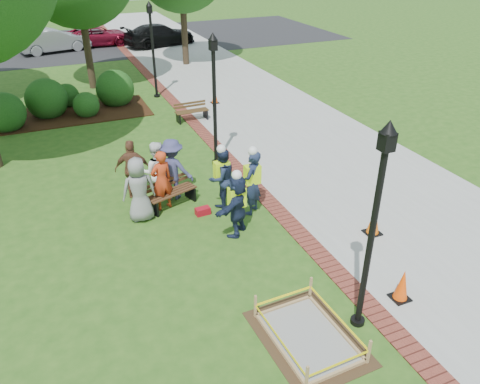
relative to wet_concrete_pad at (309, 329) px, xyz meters
name	(u,v)px	position (x,y,z in m)	size (l,w,h in m)	color
ground	(240,254)	(-0.13, 2.97, -0.23)	(100.00, 100.00, 0.00)	#285116
sidewalk	(255,105)	(4.87, 12.97, -0.22)	(6.00, 60.00, 0.02)	#9E9E99
brick_edging	(186,115)	(1.62, 12.97, -0.22)	(0.50, 60.00, 0.03)	maroon
mulch_bed	(65,115)	(-3.13, 14.97, -0.21)	(7.00, 3.00, 0.05)	#381E0F
parking_lot	(90,43)	(-0.13, 29.97, -0.23)	(36.00, 12.00, 0.01)	black
wet_concrete_pad	(309,329)	(0.00, 0.00, 0.00)	(1.79, 2.36, 0.55)	#47331E
bench_near	(172,198)	(-1.01, 5.83, 0.02)	(1.53, 0.91, 0.79)	#4C2C1A
bench_far	(192,115)	(1.65, 12.22, 0.00)	(1.39, 0.53, 0.74)	#4E361B
cone_front	(402,286)	(2.35, 0.20, 0.13)	(0.38, 0.38, 0.76)	black
cone_back	(374,221)	(3.34, 2.45, 0.15)	(0.40, 0.40, 0.79)	black
cone_far	(215,96)	(3.30, 13.97, 0.10)	(0.35, 0.35, 0.70)	black
toolbox	(203,211)	(-0.36, 5.07, -0.13)	(0.40, 0.22, 0.20)	maroon
lamp_near	(375,217)	(1.12, -0.03, 2.25)	(0.28, 0.28, 4.26)	black
lamp_mid	(214,92)	(1.12, 7.97, 2.25)	(0.28, 0.28, 4.26)	black
lamp_far	(152,43)	(1.12, 15.97, 2.25)	(0.28, 0.28, 4.26)	black
shrub_a	(9,129)	(-5.34, 14.15, -0.23)	(1.59, 1.59, 1.59)	#164212
shrub_b	(50,116)	(-3.74, 15.14, -0.23)	(1.72, 1.72, 1.72)	#164212
shrub_c	(88,116)	(-2.25, 14.54, -0.23)	(1.09, 1.09, 1.09)	#164212
shrub_d	(117,104)	(-0.83, 15.61, -0.23)	(1.68, 1.68, 1.68)	#164212
shrub_e	(69,106)	(-2.88, 16.21, -0.23)	(1.08, 1.08, 1.08)	#164212
casual_person_a	(139,190)	(-1.96, 5.50, 0.66)	(0.58, 0.38, 1.79)	gray
casual_person_b	(162,181)	(-1.26, 5.83, 0.64)	(0.63, 0.50, 1.74)	red
casual_person_c	(156,171)	(-1.26, 6.40, 0.65)	(0.63, 0.48, 1.77)	white
casual_person_d	(133,169)	(-1.84, 6.80, 0.65)	(0.65, 0.53, 1.76)	brown
casual_person_e	(173,169)	(-0.81, 6.31, 0.67)	(0.69, 0.65, 1.81)	#383863
hivis_worker_a	(237,203)	(0.15, 3.86, 0.66)	(0.62, 0.61, 1.80)	#1A2D44
hivis_worker_b	(252,181)	(0.93, 4.66, 0.74)	(0.68, 0.67, 1.98)	#16233B
hivis_worker_c	(222,176)	(0.32, 5.34, 0.69)	(0.62, 0.49, 1.86)	#1A2444
parked_car_b	(56,52)	(-2.60, 27.96, -0.23)	(4.87, 2.12, 1.59)	#9F9FA4
parked_car_c	(99,46)	(0.34, 28.89, -0.23)	(4.25, 1.85, 1.39)	maroon
parked_car_d	(161,46)	(4.22, 27.22, -0.23)	(4.79, 2.08, 1.56)	black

